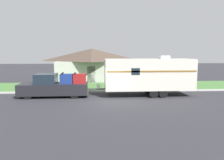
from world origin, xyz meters
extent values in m
plane|color=#2D2D33|center=(0.00, 0.00, 0.00)|extent=(120.00, 120.00, 0.00)
cube|color=#ADADA8|center=(0.00, 3.75, 0.07)|extent=(80.00, 0.30, 0.14)
cube|color=#477538|center=(0.00, 7.40, 0.01)|extent=(80.00, 7.00, 0.03)
cube|color=#B2B2A8|center=(-1.55, 13.86, 1.32)|extent=(9.13, 6.82, 2.64)
pyramid|color=#4C3D33|center=(-1.55, 13.86, 3.48)|extent=(9.86, 7.37, 1.69)
cube|color=#4C3828|center=(-1.55, 10.48, 1.05)|extent=(1.00, 0.06, 2.10)
cylinder|color=black|center=(-6.53, 1.05, 0.42)|extent=(0.84, 0.28, 0.84)
cylinder|color=black|center=(-6.53, 2.72, 0.42)|extent=(0.84, 0.28, 0.84)
cylinder|color=black|center=(-2.76, 1.05, 0.42)|extent=(0.84, 0.28, 0.84)
cylinder|color=black|center=(-2.76, 2.72, 0.42)|extent=(0.84, 0.28, 0.84)
cube|color=black|center=(-5.79, 1.89, 0.69)|extent=(3.31, 2.03, 0.92)
cube|color=#19232D|center=(-5.19, 1.89, 1.56)|extent=(1.72, 1.87, 0.83)
cube|color=black|center=(-2.93, 1.89, 0.69)|extent=(2.40, 2.03, 0.92)
cube|color=#333333|center=(-1.67, 1.89, 0.35)|extent=(0.12, 1.83, 0.20)
cube|color=navy|center=(-3.46, 1.89, 1.55)|extent=(1.11, 0.85, 0.80)
cube|color=black|center=(-3.81, 1.89, 2.03)|extent=(0.10, 0.94, 0.08)
cube|color=maroon|center=(-2.40, 1.89, 1.55)|extent=(1.11, 0.85, 0.80)
cube|color=black|center=(-2.76, 1.89, 2.03)|extent=(0.10, 0.94, 0.08)
cylinder|color=black|center=(3.82, 0.79, 0.37)|extent=(0.74, 0.22, 0.74)
cylinder|color=black|center=(3.82, 2.99, 0.37)|extent=(0.74, 0.22, 0.74)
cylinder|color=black|center=(4.64, 0.79, 0.37)|extent=(0.74, 0.22, 0.74)
cylinder|color=black|center=(4.64, 2.99, 0.37)|extent=(0.74, 0.22, 0.74)
cube|color=beige|center=(3.62, 1.89, 1.90)|extent=(7.64, 2.48, 2.63)
cube|color=brown|center=(3.62, 0.64, 2.23)|extent=(7.49, 0.01, 0.14)
cube|color=#383838|center=(-0.84, 1.89, 0.63)|extent=(1.28, 0.12, 0.10)
cylinder|color=silver|center=(-0.78, 1.89, 0.86)|extent=(0.28, 0.28, 0.36)
cube|color=silver|center=(5.00, 1.89, 3.35)|extent=(0.80, 0.68, 0.28)
cube|color=#19232D|center=(2.25, 0.64, 2.23)|extent=(0.70, 0.01, 0.56)
cylinder|color=brown|center=(8.34, 4.58, 0.51)|extent=(0.09, 0.09, 1.01)
cube|color=#B2B2B2|center=(8.34, 4.58, 1.12)|extent=(0.48, 0.20, 0.22)
camera|label=1|loc=(-0.97, -16.82, 3.74)|focal=35.00mm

